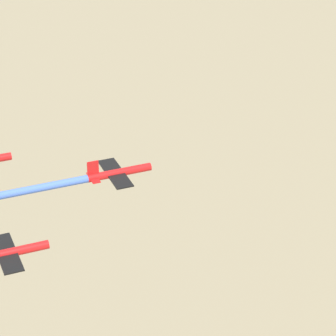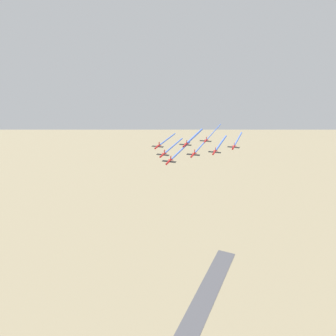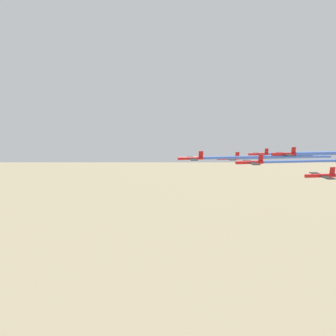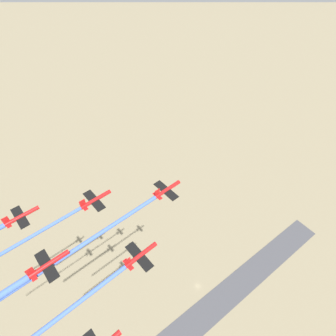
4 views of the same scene
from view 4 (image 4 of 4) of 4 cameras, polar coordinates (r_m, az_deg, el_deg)
The scene contains 9 objects.
ground_plane at distance 244.30m, azimuth 6.52°, elevation -24.16°, with size 3000.00×3000.00×0.00m, color gray.
jet_0 at distance 73.64m, azimuth -0.32°, elevation -4.77°, with size 8.52×8.72×3.00m.
jet_1 at distance 73.85m, azimuth -15.65°, elevation -6.70°, with size 8.52×8.72×3.00m.
jet_2 at distance 64.84m, azimuth -6.14°, elevation -18.42°, with size 8.52×8.72×3.00m.
jet_3 at distance 80.85m, azimuth -29.39°, elevation -9.17°, with size 8.52×8.72×3.00m.
jet_4 at distance 65.50m, azimuth -24.71°, elevation -18.57°, with size 8.52×8.72×3.00m.
smoke_trail_0 at distance 66.74m, azimuth -16.90°, elevation -14.95°, with size 18.90×36.86×1.01m.
smoke_trail_1 at distance 72.49m, azimuth -29.84°, elevation -14.22°, with size 15.03×29.26×0.84m.
smoke_trail_2 at distance 63.64m, azimuth -25.88°, elevation -29.32°, with size 18.05×35.19×0.98m.
Camera 4 is at (-11.80, 95.15, 224.70)m, focal length 28.00 mm.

